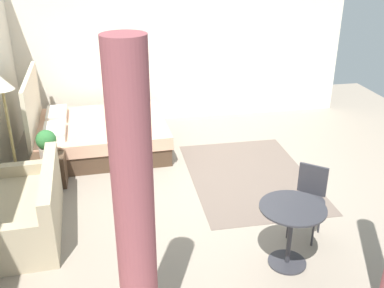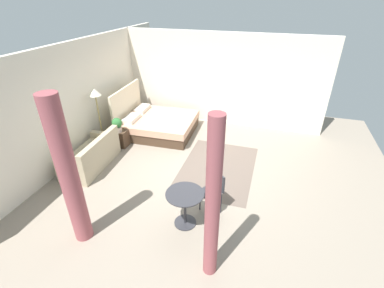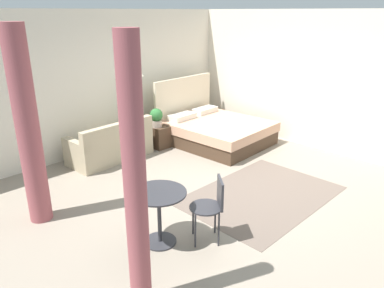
# 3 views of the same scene
# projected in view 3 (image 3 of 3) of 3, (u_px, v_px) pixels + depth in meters

# --- Properties ---
(ground_plane) EXTENTS (8.64, 9.15, 0.02)m
(ground_plane) POSITION_uv_depth(u_px,v_px,m) (228.00, 189.00, 6.04)
(ground_plane) COLOR gray
(wall_back) EXTENTS (8.64, 0.12, 2.79)m
(wall_back) POSITION_uv_depth(u_px,v_px,m) (116.00, 80.00, 7.60)
(wall_back) COLOR silver
(wall_back) RESTS_ON ground
(wall_right) EXTENTS (0.12, 6.15, 2.79)m
(wall_right) POSITION_uv_depth(u_px,v_px,m) (320.00, 82.00, 7.44)
(wall_right) COLOR silver
(wall_right) RESTS_ON ground
(area_rug) EXTENTS (2.45, 1.70, 0.01)m
(area_rug) POSITION_uv_depth(u_px,v_px,m) (261.00, 195.00, 5.80)
(area_rug) COLOR #66564C
(area_rug) RESTS_ON ground
(bed) EXTENTS (1.88, 2.15, 1.33)m
(bed) POSITION_uv_depth(u_px,v_px,m) (215.00, 130.00, 8.06)
(bed) COLOR #473323
(bed) RESTS_ON ground
(couch) EXTENTS (1.62, 0.84, 0.79)m
(couch) POSITION_uv_depth(u_px,v_px,m) (111.00, 146.00, 7.12)
(couch) COLOR tan
(couch) RESTS_ON ground
(nightstand) EXTENTS (0.43, 0.45, 0.46)m
(nightstand) POSITION_uv_depth(u_px,v_px,m) (160.00, 136.00, 7.83)
(nightstand) COLOR #473323
(nightstand) RESTS_ON ground
(potted_plant) EXTENTS (0.27, 0.27, 0.40)m
(potted_plant) POSITION_uv_depth(u_px,v_px,m) (156.00, 117.00, 7.60)
(potted_plant) COLOR tan
(potted_plant) RESTS_ON nightstand
(floor_lamp) EXTENTS (0.30, 0.30, 1.66)m
(floor_lamp) POSITION_uv_depth(u_px,v_px,m) (137.00, 82.00, 7.52)
(floor_lamp) COLOR #99844C
(floor_lamp) RESTS_ON ground
(balcony_table) EXTENTS (0.68, 0.68, 0.71)m
(balcony_table) POSITION_uv_depth(u_px,v_px,m) (159.00, 208.00, 4.46)
(balcony_table) COLOR #2D2D33
(balcony_table) RESTS_ON ground
(cafe_chair_near_window) EXTENTS (0.58, 0.58, 0.84)m
(cafe_chair_near_window) POSITION_uv_depth(u_px,v_px,m) (212.00, 203.00, 4.51)
(cafe_chair_near_window) COLOR #2D2D33
(cafe_chair_near_window) RESTS_ON ground
(curtain_left) EXTENTS (0.21, 0.21, 2.63)m
(curtain_left) POSITION_uv_depth(u_px,v_px,m) (135.00, 185.00, 3.20)
(curtain_left) COLOR #994C51
(curtain_left) RESTS_ON ground
(curtain_right) EXTENTS (0.30, 0.30, 2.63)m
(curtain_right) POSITION_uv_depth(u_px,v_px,m) (28.00, 129.00, 4.72)
(curtain_right) COLOR #994C51
(curtain_right) RESTS_ON ground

